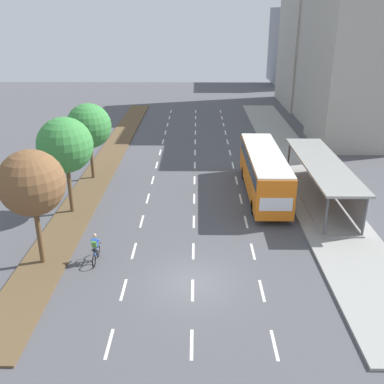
% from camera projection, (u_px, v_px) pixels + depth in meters
% --- Properties ---
extents(ground_plane, '(140.00, 140.00, 0.00)m').
position_uv_depth(ground_plane, '(193.00, 283.00, 22.75)').
color(ground_plane, '#4C4C51').
extents(median_strip, '(2.60, 52.00, 0.12)m').
position_uv_depth(median_strip, '(107.00, 160.00, 41.31)').
color(median_strip, brown).
rests_on(median_strip, ground).
extents(sidewalk_right, '(4.50, 52.00, 0.15)m').
position_uv_depth(sidewalk_right, '(293.00, 161.00, 41.12)').
color(sidewalk_right, gray).
rests_on(sidewalk_right, ground).
extents(lane_divider_left, '(0.14, 48.77, 0.01)m').
position_uv_depth(lane_divider_left, '(157.00, 165.00, 40.25)').
color(lane_divider_left, white).
rests_on(lane_divider_left, ground).
extents(lane_divider_center, '(0.14, 48.77, 0.01)m').
position_uv_depth(lane_divider_center, '(195.00, 165.00, 40.21)').
color(lane_divider_center, white).
rests_on(lane_divider_center, ground).
extents(lane_divider_right, '(0.14, 48.77, 0.01)m').
position_uv_depth(lane_divider_right, '(233.00, 165.00, 40.18)').
color(lane_divider_right, white).
rests_on(lane_divider_right, ground).
extents(bus_shelter, '(2.90, 12.68, 2.86)m').
position_uv_depth(bus_shelter, '(325.00, 177.00, 31.96)').
color(bus_shelter, gray).
rests_on(bus_shelter, sidewalk_right).
extents(bus, '(2.54, 11.29, 3.37)m').
position_uv_depth(bus, '(264.00, 169.00, 32.97)').
color(bus, orange).
rests_on(bus, ground).
extents(cyclist, '(0.46, 1.82, 1.71)m').
position_uv_depth(cyclist, '(95.00, 249.00, 24.37)').
color(cyclist, black).
rests_on(cyclist, ground).
extents(median_tree_nearest, '(3.50, 3.50, 6.46)m').
position_uv_depth(median_tree_nearest, '(32.00, 183.00, 22.67)').
color(median_tree_nearest, brown).
rests_on(median_tree_nearest, median_strip).
extents(median_tree_second, '(3.69, 3.69, 6.63)m').
position_uv_depth(median_tree_second, '(65.00, 145.00, 28.86)').
color(median_tree_second, brown).
rests_on(median_tree_second, median_strip).
extents(median_tree_third, '(3.60, 3.60, 6.22)m').
position_uv_depth(median_tree_third, '(89.00, 126.00, 35.21)').
color(median_tree_third, brown).
rests_on(median_tree_third, median_strip).
extents(building_near_right, '(8.11, 8.44, 14.19)m').
position_uv_depth(building_near_right, '(360.00, 75.00, 44.17)').
color(building_near_right, '#A39E93').
rests_on(building_near_right, ground).
extents(building_mid_right, '(8.91, 10.16, 19.79)m').
position_uv_depth(building_mid_right, '(342.00, 40.00, 53.07)').
color(building_mid_right, '#A39E93').
rests_on(building_mid_right, ground).
extents(building_far_right, '(7.10, 13.29, 24.03)m').
position_uv_depth(building_far_right, '(313.00, 20.00, 62.04)').
color(building_far_right, '#A39E93').
rests_on(building_far_right, ground).
extents(building_tall_right, '(8.36, 14.53, 13.83)m').
position_uv_depth(building_tall_right, '(296.00, 46.00, 84.24)').
color(building_tall_right, gray).
rests_on(building_tall_right, ground).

